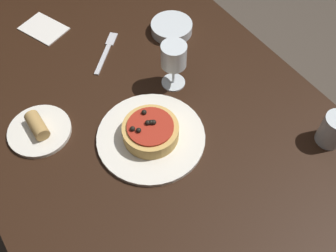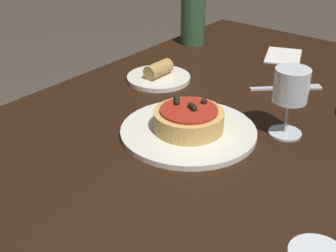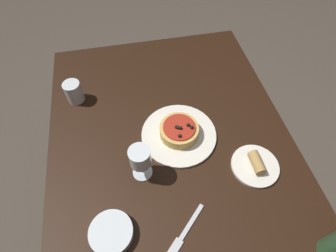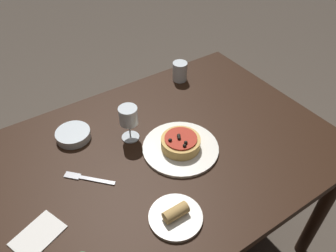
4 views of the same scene
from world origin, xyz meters
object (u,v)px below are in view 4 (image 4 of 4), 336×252
Objects in this scene: pizza at (181,143)px; wine_glass at (128,117)px; water_cup at (180,71)px; fork at (86,178)px; side_plate at (176,216)px; dining_table at (155,169)px; side_bowl at (73,135)px; dinner_plate at (180,148)px.

pizza is 1.01× the size of wine_glass.
wine_glass is at bearing -150.13° from water_cup.
fork is at bearing -156.99° from wine_glass.
wine_glass is 0.87× the size of side_plate.
water_cup is (0.40, 0.23, -0.06)m from wine_glass.
side_bowl is (-0.22, 0.25, 0.11)m from dining_table.
fork is at bearing 169.85° from pizza.
pizza is at bearing -124.67° from water_cup.
water_cup reaches higher than dinner_plate.
dinner_plate is at bearing -124.66° from water_cup.
fork is (-0.26, 0.03, 0.09)m from dining_table.
wine_glass reaches higher than side_bowl.
pizza is (0.10, -0.03, 0.12)m from dining_table.
water_cup reaches higher than side_bowl.
pizza is at bearing -144.75° from dinner_plate.
dinner_plate is at bearing -41.94° from side_bowl.
pizza reaches higher than side_bowl.
pizza is (-0.00, -0.00, 0.03)m from dinner_plate.
wine_glass is 0.42m from side_plate.
fork is at bearing 173.40° from dining_table.
dinner_plate is 1.96× the size of fork.
dinner_plate is 0.48m from water_cup.
fork is (-0.36, 0.06, -0.03)m from pizza.
dining_table is 9.42× the size of pizza.
pizza is 0.43m from side_bowl.
wine_glass reaches higher than dining_table.
side_bowl is at bearing 146.83° from wine_glass.
side_plate is at bearing 165.87° from fork.
wine_glass is 0.27m from fork.
wine_glass reaches higher than water_cup.
dinner_plate is 0.43m from side_bowl.
dinner_plate is 1.95× the size of pizza.
dinner_plate is at bearing -19.17° from dining_table.
dining_table is 0.54m from water_cup.
pizza is 1.01× the size of fork.
wine_glass reaches higher than side_plate.
side_plate is (-0.06, -0.40, -0.09)m from wine_glass.
side_bowl is at bearing -54.45° from fork.
water_cup is (0.37, 0.36, 0.14)m from dining_table.
water_cup is 0.69× the size of side_bowl.
side_plate is at bearing -108.21° from dining_table.
wine_glass is at bearing 103.84° from dining_table.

